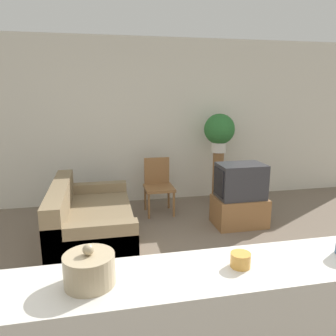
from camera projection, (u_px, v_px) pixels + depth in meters
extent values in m
cube|color=silver|center=(134.00, 122.00, 5.42)|extent=(9.00, 0.06, 2.70)
cube|color=#847051|center=(93.00, 227.00, 4.05)|extent=(0.94, 1.66, 0.43)
cube|color=#847051|center=(60.00, 199.00, 3.88)|extent=(0.20, 1.66, 0.33)
cube|color=#847051|center=(92.00, 250.00, 3.31)|extent=(0.94, 0.16, 0.57)
cube|color=#847051|center=(94.00, 202.00, 4.75)|extent=(0.94, 0.16, 0.57)
cube|color=olive|center=(239.00, 211.00, 4.62)|extent=(0.71, 0.49, 0.41)
cube|color=#333338|center=(241.00, 181.00, 4.52)|extent=(0.63, 0.43, 0.48)
cube|color=black|center=(219.00, 182.00, 4.45)|extent=(0.02, 0.36, 0.37)
cube|color=olive|center=(159.00, 188.00, 5.01)|extent=(0.44, 0.44, 0.04)
cube|color=olive|center=(157.00, 171.00, 5.15)|extent=(0.40, 0.04, 0.42)
cylinder|color=olive|center=(149.00, 206.00, 4.84)|extent=(0.04, 0.04, 0.39)
cylinder|color=olive|center=(174.00, 204.00, 4.92)|extent=(0.04, 0.04, 0.39)
cylinder|color=olive|center=(145.00, 198.00, 5.20)|extent=(0.04, 0.04, 0.39)
cylinder|color=olive|center=(169.00, 197.00, 5.28)|extent=(0.04, 0.04, 0.39)
cylinder|color=olive|center=(218.00, 178.00, 5.50)|extent=(0.18, 0.18, 0.87)
cylinder|color=white|center=(219.00, 147.00, 5.38)|extent=(0.23, 0.23, 0.17)
sphere|color=#2D7033|center=(219.00, 129.00, 5.31)|extent=(0.50, 0.50, 0.50)
cylinder|color=tan|center=(89.00, 269.00, 1.51)|extent=(0.24, 0.24, 0.15)
sphere|color=tan|center=(88.00, 250.00, 1.49)|extent=(0.05, 0.05, 0.05)
cylinder|color=gold|center=(240.00, 260.00, 1.67)|extent=(0.10, 0.10, 0.07)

